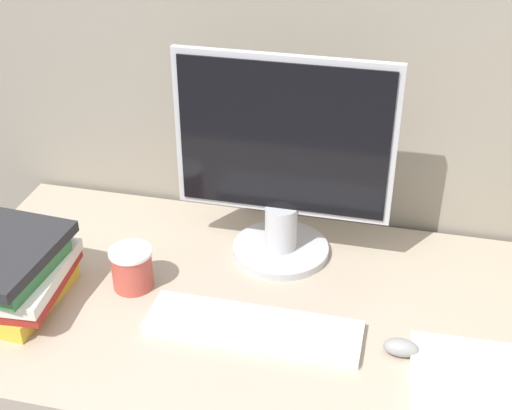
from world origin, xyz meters
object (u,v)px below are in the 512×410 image
object	(u,v)px
coffee_cup	(132,268)
mouse	(401,347)
keyboard	(253,328)
monitor	(283,169)
book_stack	(9,274)

from	to	relation	value
coffee_cup	mouse	bearing A→B (deg)	-8.16
mouse	keyboard	bearing A→B (deg)	-179.66
monitor	book_stack	xyz separation A→B (m)	(-0.54, -0.32, -0.16)
keyboard	book_stack	distance (m)	0.55
mouse	book_stack	size ratio (longest dim) A/B	0.25
keyboard	coffee_cup	world-z (taller)	coffee_cup
monitor	coffee_cup	world-z (taller)	monitor
monitor	coffee_cup	xyz separation A→B (m)	(-0.30, -0.21, -0.18)
monitor	mouse	distance (m)	0.48
coffee_cup	book_stack	distance (m)	0.27
keyboard	mouse	xyz separation A→B (m)	(0.31, 0.00, 0.01)
coffee_cup	keyboard	bearing A→B (deg)	-16.37
keyboard	coffee_cup	bearing A→B (deg)	163.63
monitor	book_stack	bearing A→B (deg)	-149.34
book_stack	mouse	bearing A→B (deg)	1.74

